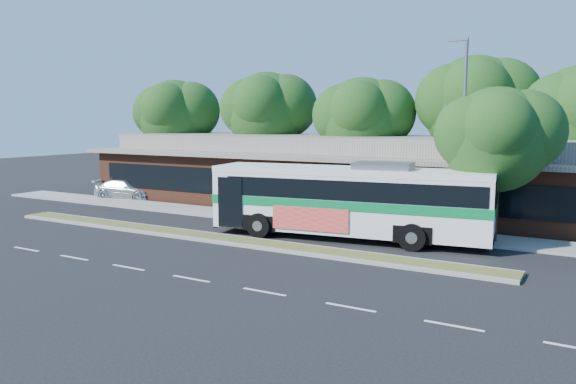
{
  "coord_description": "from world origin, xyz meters",
  "views": [
    {
      "loc": [
        15.34,
        -19.74,
        5.49
      ],
      "look_at": [
        1.89,
        3.68,
        2.0
      ],
      "focal_mm": 35.0,
      "sensor_mm": 36.0,
      "label": 1
    }
  ],
  "objects_px": {
    "transit_bus": "(350,196)",
    "lamp_post": "(462,133)",
    "sedan": "(126,189)",
    "sidewalk_tree": "(505,137)"
  },
  "relations": [
    {
      "from": "transit_bus",
      "to": "lamp_post",
      "type": "bearing_deg",
      "value": 18.42
    },
    {
      "from": "lamp_post",
      "to": "sedan",
      "type": "xyz_separation_m",
      "value": [
        -23.29,
        2.26,
        -4.23
      ]
    },
    {
      "from": "sedan",
      "to": "sidewalk_tree",
      "type": "distance_m",
      "value": 25.47
    },
    {
      "from": "lamp_post",
      "to": "sidewalk_tree",
      "type": "xyz_separation_m",
      "value": [
        1.77,
        0.19,
        -0.18
      ]
    },
    {
      "from": "sedan",
      "to": "lamp_post",
      "type": "bearing_deg",
      "value": -105.75
    },
    {
      "from": "lamp_post",
      "to": "transit_bus",
      "type": "relative_size",
      "value": 0.7
    },
    {
      "from": "lamp_post",
      "to": "sidewalk_tree",
      "type": "relative_size",
      "value": 1.31
    },
    {
      "from": "transit_bus",
      "to": "sidewalk_tree",
      "type": "bearing_deg",
      "value": 13.18
    },
    {
      "from": "lamp_post",
      "to": "sidewalk_tree",
      "type": "distance_m",
      "value": 1.79
    },
    {
      "from": "lamp_post",
      "to": "sedan",
      "type": "distance_m",
      "value": 23.78
    }
  ]
}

